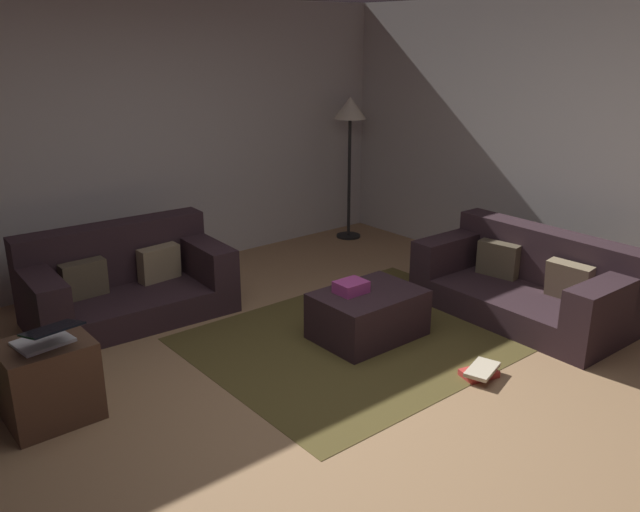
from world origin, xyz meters
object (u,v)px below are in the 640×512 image
object	(u,v)px
gift_box	(351,287)
book_stack	(480,372)
corner_lamp	(350,119)
couch_right	(528,283)
couch_left	(125,282)
tv_remote	(357,286)
ottoman	(368,314)
side_table	(49,381)
laptop	(46,337)

from	to	relation	value
gift_box	book_stack	xyz separation A→B (m)	(0.27, -1.04, -0.38)
gift_box	corner_lamp	size ratio (longest dim) A/B	0.14
couch_right	corner_lamp	bearing A→B (deg)	-5.77
couch_left	corner_lamp	distance (m)	3.18
couch_left	tv_remote	size ratio (longest dim) A/B	10.35
ottoman	side_table	size ratio (longest dim) A/B	1.56
laptop	corner_lamp	xyz separation A→B (m)	(3.96, 1.75, 0.80)
gift_box	corner_lamp	xyz separation A→B (m)	(1.78, 2.01, 0.95)
tv_remote	laptop	xyz separation A→B (m)	(-2.28, 0.22, 0.18)
gift_box	side_table	size ratio (longest dim) A/B	0.45
ottoman	laptop	world-z (taller)	laptop
tv_remote	book_stack	distance (m)	1.15
couch_right	tv_remote	xyz separation A→B (m)	(-1.36, 0.65, 0.11)
ottoman	laptop	bearing A→B (deg)	171.57
book_stack	couch_right	bearing A→B (deg)	20.16
tv_remote	side_table	xyz separation A→B (m)	(-2.29, 0.27, -0.13)
laptop	book_stack	world-z (taller)	laptop
side_table	book_stack	distance (m)	2.81
couch_left	book_stack	distance (m)	2.96
ottoman	book_stack	world-z (taller)	ottoman
ottoman	side_table	distance (m)	2.33
couch_left	laptop	bearing A→B (deg)	54.47
ottoman	tv_remote	world-z (taller)	tv_remote
book_stack	ottoman	bearing A→B (deg)	99.38
couch_left	ottoman	size ratio (longest dim) A/B	2.04
tv_remote	book_stack	size ratio (longest dim) A/B	0.48
gift_box	corner_lamp	distance (m)	2.85
couch_left	tv_remote	world-z (taller)	couch_left
couch_right	gift_box	xyz separation A→B (m)	(-1.46, 0.61, 0.15)
corner_lamp	gift_box	bearing A→B (deg)	-131.54
side_table	corner_lamp	distance (m)	4.46
couch_right	couch_left	bearing A→B (deg)	52.00
couch_right	side_table	distance (m)	3.76
ottoman	tv_remote	xyz separation A→B (m)	(-0.00, 0.12, 0.20)
couch_right	ottoman	world-z (taller)	couch_right
gift_box	tv_remote	size ratio (longest dim) A/B	1.45
ottoman	side_table	bearing A→B (deg)	170.22
ottoman	side_table	xyz separation A→B (m)	(-2.29, 0.40, 0.07)
couch_right	book_stack	bearing A→B (deg)	111.36
gift_box	couch_right	bearing A→B (deg)	-22.51
gift_box	tv_remote	bearing A→B (deg)	22.33
couch_right	ottoman	distance (m)	1.45
couch_left	laptop	xyz separation A→B (m)	(-1.01, -1.28, 0.28)
ottoman	gift_box	xyz separation A→B (m)	(-0.11, 0.08, 0.23)
book_stack	corner_lamp	size ratio (longest dim) A/B	0.21
couch_left	laptop	distance (m)	1.65
gift_box	corner_lamp	world-z (taller)	corner_lamp
book_stack	corner_lamp	distance (m)	3.66
ottoman	gift_box	world-z (taller)	gift_box
couch_right	laptop	world-z (taller)	couch_right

